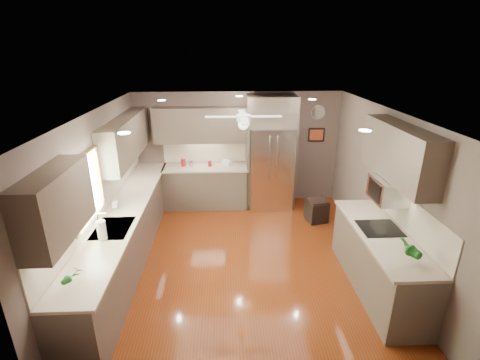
{
  "coord_description": "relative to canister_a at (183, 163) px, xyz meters",
  "views": [
    {
      "loc": [
        -0.3,
        -5.01,
        3.38
      ],
      "look_at": [
        -0.04,
        0.6,
        1.22
      ],
      "focal_mm": 26.0,
      "sensor_mm": 36.0,
      "label": 1
    }
  ],
  "objects": [
    {
      "name": "canister_d",
      "position": [
        0.58,
        -0.04,
        -0.02
      ],
      "size": [
        0.09,
        0.09,
        0.12
      ],
      "primitive_type": "cylinder",
      "rotation": [
        0.0,
        0.0,
        0.16
      ],
      "color": "maroon",
      "rests_on": "back_run"
    },
    {
      "name": "uppers",
      "position": [
        0.46,
        -1.53,
        0.85
      ],
      "size": [
        4.5,
        4.7,
        0.95
      ],
      "color": "#4C4037",
      "rests_on": "wall_left"
    },
    {
      "name": "paper_towel",
      "position": [
        -0.76,
        -3.06,
        0.06
      ],
      "size": [
        0.12,
        0.12,
        0.29
      ],
      "color": "white",
      "rests_on": "left_run"
    },
    {
      "name": "ceiling_fan",
      "position": [
        1.2,
        -1.94,
        1.31
      ],
      "size": [
        1.18,
        1.18,
        0.32
      ],
      "color": "white",
      "rests_on": "ceiling"
    },
    {
      "name": "wall_right",
      "position": [
        3.45,
        -2.24,
        0.23
      ],
      "size": [
        0.0,
        5.0,
        5.0
      ],
      "primitive_type": "plane",
      "rotation": [
        1.57,
        0.0,
        -1.57
      ],
      "color": "brown",
      "rests_on": "ground"
    },
    {
      "name": "bowl",
      "position": [
        0.94,
        -0.05,
        -0.05
      ],
      "size": [
        0.3,
        0.3,
        0.06
      ],
      "primitive_type": "imported",
      "rotation": [
        0.0,
        0.0,
        -0.26
      ],
      "color": "#BFBB8F",
      "rests_on": "back_run"
    },
    {
      "name": "left_run",
      "position": [
        -0.75,
        -2.09,
        -0.54
      ],
      "size": [
        0.65,
        4.7,
        1.45
      ],
      "color": "#4C4037",
      "rests_on": "ground"
    },
    {
      "name": "refrigerator",
      "position": [
        1.9,
        -0.09,
        0.17
      ],
      "size": [
        1.06,
        0.75,
        2.45
      ],
      "color": "silver",
      "rests_on": "ground"
    },
    {
      "name": "recessed_lights",
      "position": [
        1.16,
        -1.84,
        1.47
      ],
      "size": [
        2.84,
        3.14,
        0.01
      ],
      "color": "white",
      "rests_on": "ceiling"
    },
    {
      "name": "stool",
      "position": [
        2.77,
        -0.89,
        -0.78
      ],
      "size": [
        0.45,
        0.45,
        0.46
      ],
      "color": "black",
      "rests_on": "ground"
    },
    {
      "name": "right_run",
      "position": [
        3.13,
        -3.04,
        -0.54
      ],
      "size": [
        0.7,
        2.2,
        1.45
      ],
      "color": "#4C4037",
      "rests_on": "ground"
    },
    {
      "name": "framed_print",
      "position": [
        2.95,
        0.23,
        0.53
      ],
      "size": [
        0.36,
        0.03,
        0.3
      ],
      "color": "black",
      "rests_on": "wall_back"
    },
    {
      "name": "canister_a",
      "position": [
        0.0,
        0.0,
        0.0
      ],
      "size": [
        0.11,
        0.11,
        0.16
      ],
      "primitive_type": "cylinder",
      "rotation": [
        0.0,
        0.0,
        -0.13
      ],
      "color": "maroon",
      "rests_on": "back_run"
    },
    {
      "name": "potted_plant_right",
      "position": [
        3.11,
        -3.74,
        0.09
      ],
      "size": [
        0.22,
        0.2,
        0.34
      ],
      "primitive_type": "imported",
      "rotation": [
        0.0,
        0.0,
        0.31
      ],
      "color": "#1C621F",
      "rests_on": "right_run"
    },
    {
      "name": "floor",
      "position": [
        1.2,
        -2.24,
        -1.02
      ],
      "size": [
        5.0,
        5.0,
        0.0
      ],
      "primitive_type": "plane",
      "color": "#4D250A",
      "rests_on": "ground"
    },
    {
      "name": "sink",
      "position": [
        -0.73,
        -2.74,
        -0.11
      ],
      "size": [
        0.5,
        0.7,
        0.32
      ],
      "color": "silver",
      "rests_on": "left_run"
    },
    {
      "name": "wall_clock",
      "position": [
        2.95,
        0.24,
        1.03
      ],
      "size": [
        0.3,
        0.03,
        0.3
      ],
      "color": "white",
      "rests_on": "wall_back"
    },
    {
      "name": "window",
      "position": [
        -1.02,
        -2.74,
        0.53
      ],
      "size": [
        0.05,
        1.12,
        0.92
      ],
      "color": "#BFF2B2",
      "rests_on": "wall_left"
    },
    {
      "name": "wall_back",
      "position": [
        1.2,
        0.26,
        0.23
      ],
      "size": [
        4.5,
        0.0,
        4.5
      ],
      "primitive_type": "plane",
      "rotation": [
        1.57,
        0.0,
        0.0
      ],
      "color": "brown",
      "rests_on": "ground"
    },
    {
      "name": "wall_left",
      "position": [
        -1.05,
        -2.24,
        0.23
      ],
      "size": [
        0.0,
        5.0,
        5.0
      ],
      "primitive_type": "plane",
      "rotation": [
        1.57,
        0.0,
        1.57
      ],
      "color": "brown",
      "rests_on": "ground"
    },
    {
      "name": "soap_bottle",
      "position": [
        -0.86,
        -2.1,
        0.01
      ],
      "size": [
        0.08,
        0.08,
        0.17
      ],
      "primitive_type": "imported",
      "rotation": [
        0.0,
        0.0,
        0.06
      ],
      "color": "white",
      "rests_on": "left_run"
    },
    {
      "name": "wall_front",
      "position": [
        1.2,
        -4.74,
        0.23
      ],
      "size": [
        4.5,
        0.0,
        4.5
      ],
      "primitive_type": "plane",
      "rotation": [
        -1.57,
        0.0,
        0.0
      ],
      "color": "brown",
      "rests_on": "ground"
    },
    {
      "name": "ceiling",
      "position": [
        1.2,
        -2.24,
        1.48
      ],
      "size": [
        5.0,
        5.0,
        0.0
      ],
      "primitive_type": "plane",
      "rotation": [
        3.14,
        0.0,
        0.0
      ],
      "color": "white",
      "rests_on": "ground"
    },
    {
      "name": "potted_plant_left",
      "position": [
        -0.74,
        -4.06,
        0.07
      ],
      "size": [
        0.18,
        0.15,
        0.3
      ],
      "primitive_type": "imported",
      "rotation": [
        0.0,
        0.0,
        -0.36
      ],
      "color": "#1C621F",
      "rests_on": "left_run"
    },
    {
      "name": "canister_b",
      "position": [
        0.18,
        -0.05,
        -0.01
      ],
      "size": [
        0.1,
        0.1,
        0.14
      ],
      "primitive_type": "cylinder",
      "rotation": [
        0.0,
        0.0,
        -0.12
      ],
      "color": "silver",
      "rests_on": "back_run"
    },
    {
      "name": "microwave",
      "position": [
        3.23,
        -2.79,
        0.46
      ],
      "size": [
        0.43,
        0.55,
        0.34
      ],
      "color": "silver",
      "rests_on": "wall_right"
    },
    {
      "name": "back_run",
      "position": [
        0.48,
        -0.04,
        -0.54
      ],
      "size": [
        1.85,
        0.65,
        1.45
      ],
      "color": "#4C4037",
      "rests_on": "ground"
    }
  ]
}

